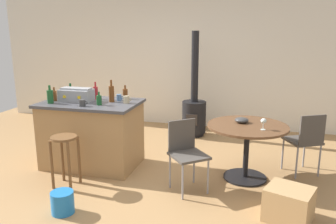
# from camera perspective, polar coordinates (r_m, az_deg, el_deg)

# --- Properties ---
(ground_plane) EXTENTS (8.80, 8.80, 0.00)m
(ground_plane) POSITION_cam_1_polar(r_m,az_deg,el_deg) (4.69, -4.82, -10.67)
(ground_plane) COLOR #A37A4C
(back_wall) EXTENTS (8.00, 0.10, 2.70)m
(back_wall) POSITION_cam_1_polar(r_m,az_deg,el_deg) (6.96, 2.59, 8.84)
(back_wall) COLOR silver
(back_wall) RESTS_ON ground_plane
(kitchen_island) EXTENTS (1.36, 0.88, 0.94)m
(kitchen_island) POSITION_cam_1_polar(r_m,az_deg,el_deg) (5.03, -12.54, -3.54)
(kitchen_island) COLOR #A37A4C
(kitchen_island) RESTS_ON ground_plane
(wooden_stool) EXTENTS (0.32, 0.32, 0.65)m
(wooden_stool) POSITION_cam_1_polar(r_m,az_deg,el_deg) (4.44, -16.82, -6.14)
(wooden_stool) COLOR brown
(wooden_stool) RESTS_ON ground_plane
(dining_table) EXTENTS (1.03, 1.03, 0.73)m
(dining_table) POSITION_cam_1_polar(r_m,az_deg,el_deg) (4.55, 13.02, -4.20)
(dining_table) COLOR black
(dining_table) RESTS_ON ground_plane
(folding_chair_near) EXTENTS (0.56, 0.56, 0.85)m
(folding_chair_near) POSITION_cam_1_polar(r_m,az_deg,el_deg) (4.18, 3.05, -6.35)
(folding_chair_near) COLOR #47423D
(folding_chair_near) RESTS_ON ground_plane
(folding_chair_far) EXTENTS (0.54, 0.54, 0.86)m
(folding_chair_far) POSITION_cam_1_polar(r_m,az_deg,el_deg) (4.91, 21.95, -4.17)
(folding_chair_far) COLOR #47423D
(folding_chair_far) RESTS_ON ground_plane
(wood_stove) EXTENTS (0.44, 0.45, 1.90)m
(wood_stove) POSITION_cam_1_polar(r_m,az_deg,el_deg) (6.32, 4.36, 0.24)
(wood_stove) COLOR black
(wood_stove) RESTS_ON ground_plane
(toolbox) EXTENTS (0.45, 0.27, 0.19)m
(toolbox) POSITION_cam_1_polar(r_m,az_deg,el_deg) (4.98, -15.00, 2.77)
(toolbox) COLOR gray
(toolbox) RESTS_ON kitchen_island
(bottle_0) EXTENTS (0.08, 0.08, 0.25)m
(bottle_0) POSITION_cam_1_polar(r_m,az_deg,el_deg) (4.95, -19.04, 2.49)
(bottle_0) COLOR #194C23
(bottle_0) RESTS_ON kitchen_island
(bottle_1) EXTENTS (0.07, 0.07, 0.25)m
(bottle_1) POSITION_cam_1_polar(r_m,az_deg,el_deg) (5.07, -11.96, 3.19)
(bottle_1) COLOR maroon
(bottle_1) RESTS_ON kitchen_island
(bottle_2) EXTENTS (0.07, 0.07, 0.31)m
(bottle_2) POSITION_cam_1_polar(r_m,az_deg,el_deg) (4.83, -9.39, 3.06)
(bottle_2) COLOR #603314
(bottle_2) RESTS_ON kitchen_island
(bottle_3) EXTENTS (0.07, 0.07, 0.20)m
(bottle_3) POSITION_cam_1_polar(r_m,az_deg,el_deg) (5.03, -7.14, 3.06)
(bottle_3) COLOR #603314
(bottle_3) RESTS_ON kitchen_island
(bottle_4) EXTENTS (0.07, 0.07, 0.20)m
(bottle_4) POSITION_cam_1_polar(r_m,az_deg,el_deg) (5.11, -18.39, 2.61)
(bottle_4) COLOR #603314
(bottle_4) RESTS_ON kitchen_island
(bottle_5) EXTENTS (0.07, 0.07, 0.18)m
(bottle_5) POSITION_cam_1_polar(r_m,az_deg,el_deg) (4.67, -11.41, 1.99)
(bottle_5) COLOR #194C23
(bottle_5) RESTS_ON kitchen_island
(bottle_6) EXTENTS (0.08, 0.08, 0.22)m
(bottle_6) POSITION_cam_1_polar(r_m,az_deg,el_deg) (5.27, -15.91, 3.20)
(bottle_6) COLOR #194C23
(bottle_6) RESTS_ON kitchen_island
(cup_0) EXTENTS (0.12, 0.09, 0.10)m
(cup_0) POSITION_cam_1_polar(r_m,az_deg,el_deg) (4.74, -6.94, 2.08)
(cup_0) COLOR tan
(cup_0) RESTS_ON kitchen_island
(cup_1) EXTENTS (0.12, 0.09, 0.09)m
(cup_1) POSITION_cam_1_polar(r_m,az_deg,el_deg) (4.65, -14.09, 1.48)
(cup_1) COLOR #383838
(cup_1) RESTS_ON kitchen_island
(cup_2) EXTENTS (0.11, 0.07, 0.09)m
(cup_2) POSITION_cam_1_polar(r_m,az_deg,el_deg) (4.92, -8.14, 2.42)
(cup_2) COLOR #4C7099
(cup_2) RESTS_ON kitchen_island
(wine_glass) EXTENTS (0.07, 0.07, 0.14)m
(wine_glass) POSITION_cam_1_polar(r_m,az_deg,el_deg) (4.31, 15.63, -1.51)
(wine_glass) COLOR silver
(wine_glass) RESTS_ON dining_table
(serving_bowl) EXTENTS (0.18, 0.18, 0.07)m
(serving_bowl) POSITION_cam_1_polar(r_m,az_deg,el_deg) (4.59, 12.18, -1.32)
(serving_bowl) COLOR #383838
(serving_bowl) RESTS_ON dining_table
(cardboard_box) EXTENTS (0.55, 0.52, 0.35)m
(cardboard_box) POSITION_cam_1_polar(r_m,az_deg,el_deg) (3.85, 19.46, -14.29)
(cardboard_box) COLOR tan
(cardboard_box) RESTS_ON ground_plane
(plastic_bucket) EXTENTS (0.24, 0.24, 0.24)m
(plastic_bucket) POSITION_cam_1_polar(r_m,az_deg,el_deg) (3.96, -17.16, -14.20)
(plastic_bucket) COLOR blue
(plastic_bucket) RESTS_ON ground_plane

